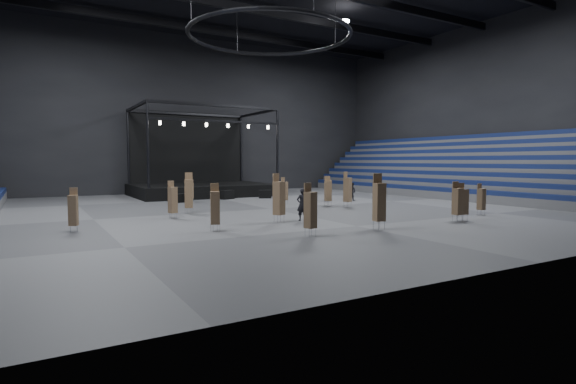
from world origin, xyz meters
TOP-DOWN VIEW (x-y plane):
  - floor at (0.00, 0.00)m, footprint 50.00×50.00m
  - wall_back at (0.00, 21.00)m, footprint 50.00×0.20m
  - wall_front at (0.00, -21.00)m, footprint 50.00×0.20m
  - wall_right at (25.00, 0.00)m, footprint 0.20×42.00m
  - bleachers_right at (22.94, 0.00)m, footprint 7.20×40.00m
  - stage at (0.00, 16.24)m, footprint 14.00×10.00m
  - truss_ring at (-0.00, 0.00)m, footprint 12.30×12.30m
  - flight_case_left at (-4.35, 8.72)m, footprint 1.26×0.84m
  - flight_case_mid at (0.50, 9.75)m, footprint 1.43×1.05m
  - flight_case_right at (4.13, 8.92)m, footprint 1.35×1.05m
  - chair_stack_0 at (7.72, 3.33)m, footprint 0.61×0.61m
  - chair_stack_1 at (-3.64, 8.01)m, footprint 0.57×0.57m
  - chair_stack_2 at (-4.08, -11.99)m, footprint 0.57×0.57m
  - chair_stack_3 at (-14.00, -4.86)m, footprint 0.53×0.53m
  - chair_stack_4 at (0.31, -11.99)m, footprint 0.62×0.62m
  - chair_stack_5 at (2.67, 2.50)m, footprint 0.55×0.55m
  - chair_stack_6 at (6.52, -11.99)m, footprint 0.52×0.52m
  - chair_stack_7 at (-3.05, -6.92)m, footprint 0.72×0.72m
  - chair_stack_8 at (-7.58, -8.27)m, footprint 0.58×0.58m
  - chair_stack_9 at (-6.43, -0.22)m, footprint 0.69×0.69m
  - chair_stack_10 at (10.62, -10.58)m, footprint 0.43×0.43m
  - chair_stack_11 at (5.16, -0.32)m, footprint 0.62×0.62m
  - chair_stack_12 at (6.99, -11.99)m, footprint 0.57×0.57m
  - chair_stack_13 at (5.96, -1.87)m, footprint 0.65×0.65m
  - chair_stack_14 at (-8.08, -2.11)m, footprint 0.56×0.56m
  - man_center at (-1.43, -6.96)m, footprint 0.77×0.54m
  - crew_member at (9.91, 2.62)m, footprint 0.86×0.97m

SIDE VIEW (x-z plane):
  - floor at x=0.00m, z-range 0.00..0.00m
  - flight_case_left at x=-4.35m, z-range 0.00..0.77m
  - flight_case_right at x=4.13m, z-range 0.00..0.80m
  - flight_case_mid at x=0.50m, z-range 0.00..0.86m
  - crew_member at x=9.91m, z-range 0.00..1.66m
  - man_center at x=-1.43m, z-range 0.00..1.99m
  - chair_stack_1 at x=-3.64m, z-range 0.07..2.09m
  - chair_stack_10 at x=10.62m, z-range 0.04..2.18m
  - chair_stack_3 at x=-14.00m, z-range 0.02..2.32m
  - chair_stack_5 at x=2.67m, z-range 0.04..2.33m
  - chair_stack_0 at x=7.72m, z-range 0.07..2.33m
  - chair_stack_12 at x=6.99m, z-range 0.06..2.38m
  - chair_stack_14 at x=-8.08m, z-range 0.03..2.45m
  - chair_stack_6 at x=6.52m, z-range 0.05..2.47m
  - chair_stack_11 at x=5.16m, z-range 0.05..2.48m
  - chair_stack_8 at x=-7.58m, z-range 0.03..2.54m
  - chair_stack_2 at x=-4.08m, z-range 0.03..2.63m
  - chair_stack_13 at x=5.96m, z-range 0.03..2.84m
  - stage at x=0.00m, z-range -3.15..6.05m
  - chair_stack_9 at x=-6.43m, z-range 0.03..2.91m
  - chair_stack_7 at x=-3.05m, z-range 0.04..2.97m
  - chair_stack_4 at x=0.31m, z-range 0.02..3.03m
  - bleachers_right at x=22.94m, z-range -1.47..4.93m
  - wall_back at x=0.00m, z-range 0.00..18.00m
  - wall_front at x=0.00m, z-range 0.00..18.00m
  - wall_right at x=25.00m, z-range 0.00..18.00m
  - truss_ring at x=0.00m, z-range 10.43..15.58m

